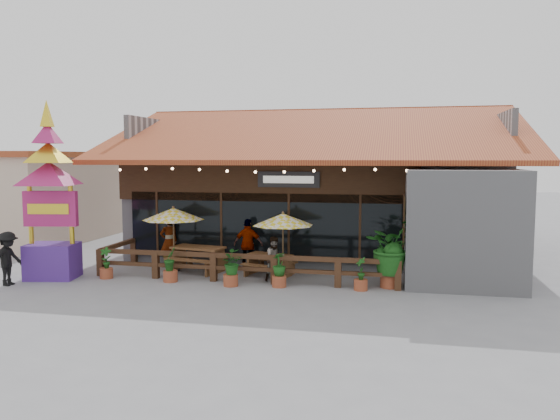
% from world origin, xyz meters
% --- Properties ---
extents(ground, '(100.00, 100.00, 0.00)m').
position_xyz_m(ground, '(0.00, 0.00, 0.00)').
color(ground, gray).
rests_on(ground, ground).
extents(restaurant_building, '(15.50, 14.73, 6.09)m').
position_xyz_m(restaurant_building, '(0.26, 6.61, 2.21)').
color(restaurant_building, '#A0A1A5').
rests_on(restaurant_building, ground).
extents(patio_railing, '(10.00, 2.60, 0.92)m').
position_xyz_m(patio_railing, '(-2.25, -0.27, 0.61)').
color(patio_railing, '#4D2D1B').
rests_on(patio_railing, ground).
extents(neighbor_building, '(8.40, 8.40, 4.22)m').
position_xyz_m(neighbor_building, '(-15.00, 6.00, 2.14)').
color(neighbor_building, beige).
rests_on(neighbor_building, ground).
extents(umbrella_left, '(2.83, 2.83, 2.28)m').
position_xyz_m(umbrella_left, '(-4.40, 0.79, 1.99)').
color(umbrella_left, brown).
rests_on(umbrella_left, ground).
extents(umbrella_right, '(2.66, 2.66, 2.19)m').
position_xyz_m(umbrella_right, '(-0.45, 0.62, 1.91)').
color(umbrella_right, brown).
rests_on(umbrella_right, ground).
extents(picnic_table_left, '(2.06, 1.87, 0.87)m').
position_xyz_m(picnic_table_left, '(-3.53, 0.85, 0.59)').
color(picnic_table_left, brown).
rests_on(picnic_table_left, ground).
extents(picnic_table_right, '(1.82, 1.68, 0.72)m').
position_xyz_m(picnic_table_right, '(-0.94, 0.70, 0.49)').
color(picnic_table_right, brown).
rests_on(picnic_table_right, ground).
extents(thai_sign_tower, '(2.70, 2.70, 6.25)m').
position_xyz_m(thai_sign_tower, '(-7.82, -1.19, 3.30)').
color(thai_sign_tower, '#4C2588').
rests_on(thai_sign_tower, ground).
extents(tropical_plant, '(1.89, 1.98, 2.14)m').
position_xyz_m(tropical_plant, '(3.05, -0.19, 1.22)').
color(tropical_plant, '#974529').
rests_on(tropical_plant, ground).
extents(diner_a, '(0.79, 0.77, 1.82)m').
position_xyz_m(diner_a, '(-4.91, 1.54, 0.91)').
color(diner_a, '#352010').
rests_on(diner_a, ground).
extents(diner_b, '(0.89, 0.86, 1.45)m').
position_xyz_m(diner_b, '(-0.56, -0.10, 0.73)').
color(diner_b, '#352010').
rests_on(diner_b, ground).
extents(diner_c, '(1.08, 0.49, 1.82)m').
position_xyz_m(diner_c, '(-1.87, 1.43, 0.91)').
color(diner_c, '#352010').
rests_on(diner_c, ground).
extents(pedestrian, '(0.66, 1.11, 1.68)m').
position_xyz_m(pedestrian, '(-8.56, -2.37, 0.84)').
color(pedestrian, black).
rests_on(pedestrian, ground).
extents(planter_a, '(0.42, 0.42, 1.03)m').
position_xyz_m(planter_a, '(-6.10, -0.84, 0.43)').
color(planter_a, '#974529').
rests_on(planter_a, ground).
extents(planter_b, '(0.46, 0.50, 1.12)m').
position_xyz_m(planter_b, '(-3.83, -0.87, 0.51)').
color(planter_b, '#974529').
rests_on(planter_b, ground).
extents(planter_c, '(0.89, 0.87, 1.11)m').
position_xyz_m(planter_c, '(-1.77, -1.03, 0.63)').
color(planter_c, '#974529').
rests_on(planter_c, ground).
extents(planter_d, '(0.57, 0.57, 1.07)m').
position_xyz_m(planter_d, '(-0.27, -0.83, 0.52)').
color(planter_d, '#974529').
rests_on(planter_d, ground).
extents(planter_e, '(0.41, 0.43, 1.01)m').
position_xyz_m(planter_e, '(2.21, -0.74, 0.42)').
color(planter_e, '#974529').
rests_on(planter_e, ground).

